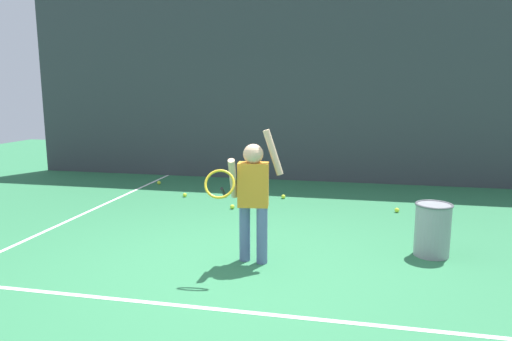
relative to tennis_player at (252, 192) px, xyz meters
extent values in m
plane|color=#2D7247|center=(-0.16, -0.15, -0.73)|extent=(20.00, 20.00, 0.00)
cube|color=white|center=(-0.16, -1.07, -0.72)|extent=(9.00, 0.05, 0.00)
cube|color=white|center=(-2.73, 0.85, -0.72)|extent=(0.05, 9.00, 0.00)
cube|color=#383D42|center=(-0.16, 4.41, 1.14)|extent=(10.69, 0.08, 3.73)
cylinder|color=slate|center=(-5.35, 4.47, 1.21)|extent=(0.09, 0.09, 3.88)
cylinder|color=slate|center=(-2.75, 4.47, 1.21)|extent=(0.09, 0.09, 3.88)
cylinder|color=slate|center=(-0.16, 4.47, 1.21)|extent=(0.09, 0.09, 3.88)
cylinder|color=slate|center=(2.44, 4.47, 1.21)|extent=(0.09, 0.09, 3.88)
cylinder|color=slate|center=(-0.08, 0.04, -0.44)|extent=(0.11, 0.11, 0.58)
cylinder|color=slate|center=(0.10, 0.00, -0.44)|extent=(0.11, 0.11, 0.58)
cube|color=orange|center=(0.01, 0.02, 0.07)|extent=(0.32, 0.21, 0.44)
sphere|color=tan|center=(0.01, 0.02, 0.38)|extent=(0.20, 0.20, 0.20)
cylinder|color=tan|center=(0.20, 0.06, 0.39)|extent=(0.21, 0.09, 0.46)
cylinder|color=tan|center=(-0.18, -0.06, 0.14)|extent=(0.10, 0.30, 0.43)
cylinder|color=black|center=(-0.24, -0.19, 0.03)|extent=(0.06, 0.24, 0.15)
torus|color=yellow|center=(-0.21, -0.41, 0.16)|extent=(0.30, 0.20, 0.26)
cylinder|color=gray|center=(1.81, 0.59, -0.45)|extent=(0.36, 0.36, 0.55)
torus|color=#595B60|center=(1.81, 0.59, -0.18)|extent=(0.38, 0.38, 0.02)
sphere|color=#CCE033|center=(-0.74, 2.01, -0.69)|extent=(0.07, 0.07, 0.07)
sphere|color=#CCE033|center=(-1.70, 2.59, -0.69)|extent=(0.07, 0.07, 0.07)
sphere|color=#CCE033|center=(-0.11, 2.81, -0.69)|extent=(0.07, 0.07, 0.07)
sphere|color=#CCE033|center=(-2.53, 3.46, -0.69)|extent=(0.07, 0.07, 0.07)
sphere|color=#CCE033|center=(1.60, 2.31, -0.69)|extent=(0.07, 0.07, 0.07)
camera|label=1|loc=(0.97, -4.38, 1.00)|focal=32.57mm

